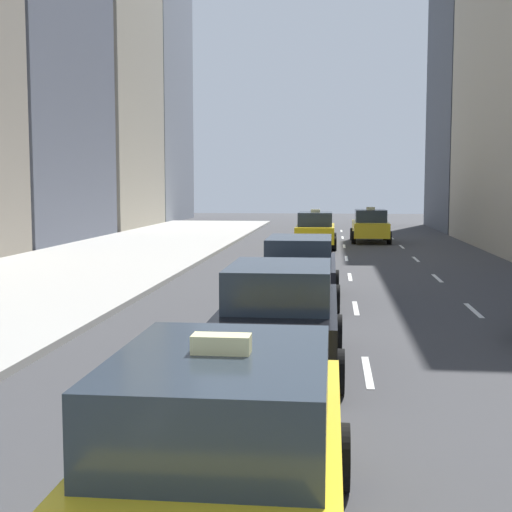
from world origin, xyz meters
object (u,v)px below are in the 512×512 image
taxi_lead (315,230)px  taxi_second (370,226)px  taxi_third (226,453)px  sedan_black_near (300,269)px  sedan_silver_behind (281,316)px

taxi_lead → taxi_second: (2.80, 3.97, 0.00)m
taxi_third → sedan_black_near: size_ratio=0.90×
taxi_second → taxi_third: same height
taxi_lead → sedan_black_near: bearing=-90.0°
taxi_third → sedan_silver_behind: bearing=90.0°
taxi_third → sedan_black_near: taxi_third is taller
taxi_lead → sedan_silver_behind: taxi_lead is taller
sedan_black_near → taxi_lead: bearing=90.0°
taxi_second → taxi_third: size_ratio=1.00×
taxi_third → sedan_silver_behind: size_ratio=0.99×
taxi_lead → taxi_second: bearing=54.8°
taxi_lead → taxi_third: (0.00, -28.78, 0.00)m
taxi_second → sedan_black_near: 20.18m
taxi_third → sedan_silver_behind: taxi_third is taller
sedan_black_near → sedan_silver_behind: size_ratio=1.10×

